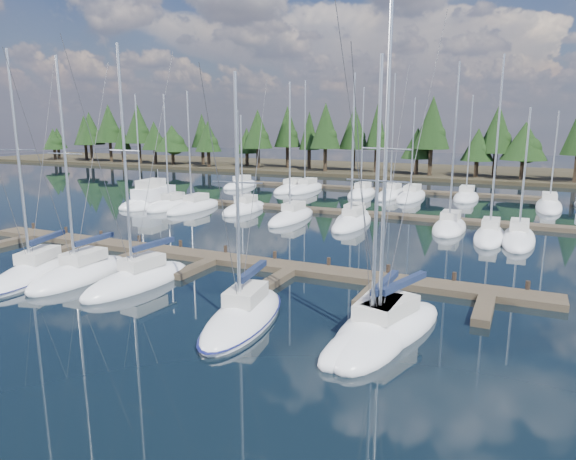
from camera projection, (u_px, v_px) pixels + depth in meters
The scene contains 13 objects.
ground at pixel (289, 230), 47.14m from camera, with size 260.00×260.00×0.00m, color black.
far_shore at pixel (418, 171), 100.25m from camera, with size 220.00×30.00×0.60m, color #322B1C.
main_dock at pixel (213, 260), 35.89m from camera, with size 44.00×6.13×0.90m.
back_docks at pixel (355, 199), 64.45m from camera, with size 50.00×21.80×0.40m.
front_sailboat_1 at pixel (36, 273), 32.63m from camera, with size 5.18×9.50×14.64m.
front_sailboat_2 at pixel (81, 274), 32.38m from camera, with size 3.27×8.14×14.25m.
front_sailboat_3 at pixel (138, 280), 31.06m from camera, with size 3.45×8.38×14.71m.
front_sailboat_4 at pixel (243, 317), 25.22m from camera, with size 4.03×8.79×12.67m.
front_sailboat_5 at pixel (375, 332), 23.41m from camera, with size 3.27×8.48×13.17m.
front_sailboat_6 at pixel (385, 331), 23.49m from camera, with size 5.22×9.60×15.60m.
back_sailboat_rows at pixel (343, 203), 60.64m from camera, with size 45.99×32.33×16.57m.
motor_yacht_left at pixel (154, 200), 60.97m from camera, with size 4.46×10.48×5.10m.
tree_line at pixel (406, 134), 90.33m from camera, with size 185.07×11.48×13.48m.
Camera 1 is at (19.45, -11.83, 9.67)m, focal length 32.00 mm.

